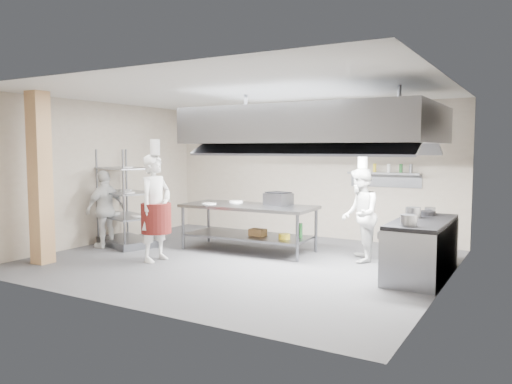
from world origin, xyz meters
The scene contains 23 objects.
floor centered at (0.00, 0.00, 0.00)m, with size 7.00×7.00×0.00m, color #3C3C3E.
ceiling centered at (0.00, 0.00, 3.00)m, with size 7.00×7.00×0.00m, color silver.
wall_back centered at (0.00, 3.00, 1.50)m, with size 7.00×7.00×0.00m, color #A39481.
wall_left centered at (-3.50, 0.00, 1.50)m, with size 6.00×6.00×0.00m, color #A39481.
wall_right centered at (3.50, 0.00, 1.50)m, with size 6.00×6.00×0.00m, color #A39481.
column centered at (-2.90, -1.90, 1.50)m, with size 0.30×0.30×3.00m, color tan.
exhaust_hood centered at (1.30, 0.40, 2.40)m, with size 4.00×2.50×0.60m, color gray.
hood_strip_a centered at (0.40, 0.40, 2.08)m, with size 1.60×0.12×0.04m, color white.
hood_strip_b centered at (2.20, 0.40, 2.08)m, with size 1.60×0.12×0.04m, color white.
wall_shelf centered at (1.80, 2.84, 1.50)m, with size 1.50×0.28×0.04m, color gray.
island centered at (-0.30, 0.83, 0.46)m, with size 2.64×1.10×0.91m, color gray, non-canonical shape.
island_worktop centered at (-0.30, 0.83, 0.88)m, with size 2.64×1.10×0.06m, color gray.
island_undershelf centered at (-0.30, 0.83, 0.30)m, with size 2.42×0.99×0.04m, color slate.
pass_rack centered at (-2.80, 0.03, 1.00)m, with size 1.33×0.78×2.00m, color slate, non-canonical shape.
cooking_range centered at (3.08, 0.50, 0.42)m, with size 0.80×2.00×0.84m, color slate.
range_top centered at (3.08, 0.50, 0.87)m, with size 0.78×1.96×0.06m, color black.
chef_head centered at (-1.28, -0.76, 0.95)m, with size 0.70×0.46×1.91m, color white.
chef_line centered at (1.89, 1.04, 0.84)m, with size 0.81×0.63×1.68m, color silver.
chef_plating centered at (-3.00, -0.34, 0.79)m, with size 0.93×0.39×1.58m, color white.
griddle centered at (0.22, 1.09, 1.03)m, with size 0.48×0.38×0.24m, color slate.
wicker_basket centered at (-0.08, 0.81, 0.39)m, with size 0.31×0.21×0.14m, color olive.
stockpot centered at (2.89, 0.69, 0.98)m, with size 0.24×0.24×0.17m, color gray.
plate_stack centered at (-2.80, 0.03, 0.64)m, with size 0.28×0.28×0.05m, color white.
Camera 1 is at (4.70, -7.52, 2.02)m, focal length 35.00 mm.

